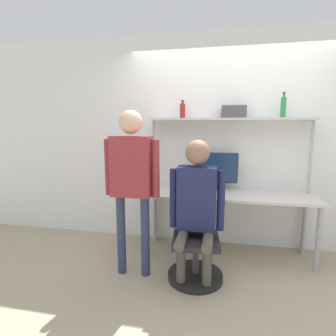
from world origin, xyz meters
The scene contains 13 objects.
ground_plane centered at (0.00, 0.00, 0.00)m, with size 12.00×12.00×0.00m, color tan.
wall_back centered at (0.00, 0.65, 1.35)m, with size 8.00×0.06×2.70m.
desk centered at (0.00, 0.32, 0.68)m, with size 2.01×0.60×0.76m.
shelf_unit centered at (0.00, 0.49, 1.41)m, with size 1.91×0.24×1.64m.
monitor centered at (-0.14, 0.48, 1.02)m, with size 0.53×0.16×0.47m.
laptop centered at (-0.32, 0.22, 0.82)m, with size 0.34×0.22×0.21m.
cell_phone centered at (-0.08, 0.19, 0.76)m, with size 0.07×0.15×0.01m.
office_chair centered at (-0.31, -0.26, 0.27)m, with size 0.56×0.56×0.89m.
person_seated centered at (-0.31, -0.30, 0.83)m, with size 0.55×0.48×1.42m.
person_standing centered at (-0.96, -0.32, 1.09)m, with size 0.57×0.23×1.70m.
bottle_green centered at (0.60, 0.49, 1.77)m, with size 0.06×0.06×0.29m.
bottle_red centered at (-0.57, 0.49, 1.74)m, with size 0.07×0.07×0.22m.
storage_box centered at (0.05, 0.49, 1.72)m, with size 0.28×0.22×0.14m.
Camera 1 is at (-0.10, -2.78, 1.54)m, focal length 28.00 mm.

